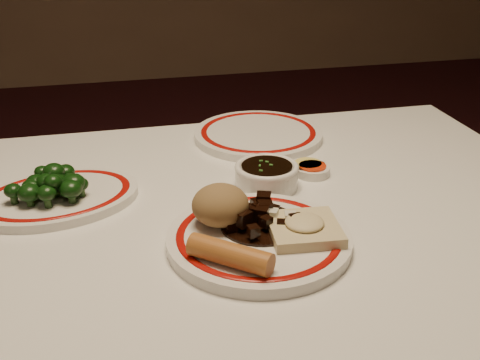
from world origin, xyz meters
name	(u,v)px	position (x,y,z in m)	size (l,w,h in m)	color
dining_table	(230,269)	(0.00, 0.00, 0.66)	(1.20, 0.90, 0.75)	white
main_plate	(259,239)	(0.03, -0.08, 0.76)	(0.27, 0.27, 0.02)	white
rice_mound	(220,205)	(-0.02, -0.04, 0.80)	(0.09, 0.09, 0.06)	olive
spring_roll	(230,254)	(-0.03, -0.15, 0.78)	(0.03, 0.03, 0.12)	#B2692B
fried_wonton	(304,227)	(0.09, -0.10, 0.78)	(0.11, 0.11, 0.03)	beige
stirfry_heap	(262,217)	(0.04, -0.05, 0.78)	(0.12, 0.12, 0.03)	black
broccoli_plate	(57,197)	(-0.27, 0.13, 0.76)	(0.31, 0.28, 0.02)	white
broccoli_pile	(51,182)	(-0.27, 0.12, 0.79)	(0.13, 0.12, 0.05)	#23471C
soy_bowl	(267,177)	(0.09, 0.10, 0.77)	(0.11, 0.11, 0.04)	white
sweet_sour_dish	(312,170)	(0.18, 0.13, 0.76)	(0.06, 0.06, 0.02)	white
mustard_dish	(308,167)	(0.18, 0.15, 0.76)	(0.06, 0.06, 0.02)	white
far_plate	(258,134)	(0.13, 0.33, 0.76)	(0.33, 0.33, 0.02)	white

